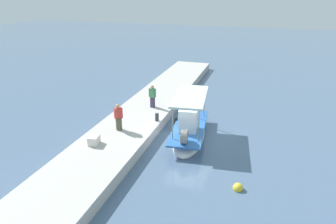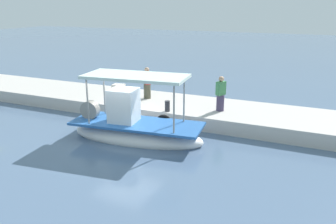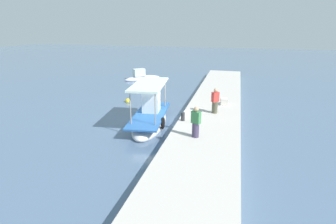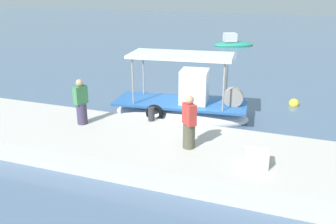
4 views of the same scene
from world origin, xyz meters
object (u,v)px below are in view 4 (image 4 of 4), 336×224
Objects in this scene: cargo_crate at (256,158)px; mooring_bollard at (151,114)px; fisherman_near_bollard at (189,125)px; fisherman_by_crate at (81,104)px; moored_boat_near at (233,44)px; main_fishing_boat at (182,107)px; marker_buoy at (294,103)px.

mooring_bollard is at bearing 151.10° from cargo_crate.
fisherman_near_bollard reaches higher than fisherman_by_crate.
moored_boat_near is at bearing 97.08° from fisherman_near_bollard.
fisherman_near_bollard is 0.41× the size of moored_boat_near.
main_fishing_boat is 2.35m from mooring_bollard.
marker_buoy is at bearing 49.45° from mooring_bollard.
marker_buoy is 17.40m from moored_boat_near.
marker_buoy is at bearing 83.99° from cargo_crate.
fisherman_near_bollard is 8.14m from marker_buoy.
fisherman_by_crate is at bearing -93.03° from moored_boat_near.
main_fishing_boat is at bearing -85.76° from moored_boat_near.
cargo_crate is at bearing -78.26° from moored_boat_near.
fisherman_by_crate is at bearing 169.96° from cargo_crate.
main_fishing_boat is 4.37m from fisherman_near_bollard.
marker_buoy is (7.13, 6.86, -1.31)m from fisherman_by_crate.
fisherman_by_crate is (-2.70, -3.40, 0.89)m from main_fishing_boat.
main_fishing_boat is 1.45× the size of moored_boat_near.
fisherman_by_crate is 2.55m from mooring_bollard.
fisherman_near_bollard is at bearing -69.61° from main_fishing_boat.
main_fishing_boat is at bearing 78.17° from mooring_bollard.
fisherman_by_crate is at bearing 171.64° from fisherman_near_bollard.
cargo_crate is at bearing -51.49° from main_fishing_boat.
fisherman_near_bollard is 24.06m from moored_boat_near.
fisherman_by_crate reaches higher than marker_buoy.
cargo_crate is at bearing -96.01° from marker_buoy.
main_fishing_boat reaches higher than marker_buoy.
mooring_bollard reaches higher than cargo_crate.
fisherman_near_bollard reaches higher than mooring_bollard.
mooring_bollard is 0.78× the size of cargo_crate.
mooring_bollard is (-1.97, 1.75, -0.51)m from fisherman_near_bollard.
fisherman_by_crate is 3.27× the size of mooring_bollard.
fisherman_near_bollard is 3.58× the size of marker_buoy.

